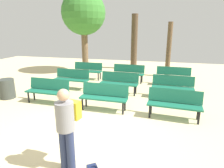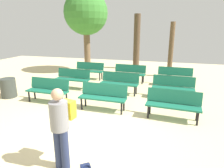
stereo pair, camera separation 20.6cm
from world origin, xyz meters
TOP-DOWN VIEW (x-y plane):
  - ground_plane at (0.00, 0.00)m, footprint 24.00×24.00m
  - bench_r0_c0 at (-2.16, 1.70)m, footprint 1.61×0.52m
  - bench_r0_c1 at (0.05, 1.56)m, footprint 1.61×0.51m
  - bench_r0_c2 at (2.30, 1.48)m, footprint 1.63×0.59m
  - bench_r1_c0 at (-2.07, 3.52)m, footprint 1.61×0.52m
  - bench_r1_c1 at (0.16, 3.42)m, footprint 1.62×0.56m
  - bench_r1_c2 at (2.33, 3.35)m, footprint 1.62×0.56m
  - bench_r2_c0 at (-2.03, 5.38)m, footprint 1.62×0.53m
  - bench_r2_c1 at (0.23, 5.30)m, footprint 1.62×0.56m
  - bench_r2_c2 at (2.43, 5.21)m, footprint 1.62×0.53m
  - tree_0 at (2.18, 7.04)m, footprint 0.26×0.26m
  - tree_1 at (0.01, 8.67)m, footprint 0.41×0.41m
  - tree_2 at (-2.79, 6.98)m, footprint 2.58×2.58m
  - visitor_with_backpack at (0.20, -1.39)m, footprint 0.40×0.57m
  - trash_bin at (-3.99, 1.70)m, footprint 0.59×0.59m

SIDE VIEW (x-z plane):
  - ground_plane at x=0.00m, z-range 0.00..0.00m
  - trash_bin at x=-3.99m, z-range 0.00..0.76m
  - bench_r0_c0 at x=-2.16m, z-range 0.07..0.94m
  - bench_r0_c1 at x=0.05m, z-range 0.07..0.94m
  - bench_r0_c2 at x=2.30m, z-range 0.07..0.94m
  - bench_r1_c0 at x=-2.07m, z-range 0.07..0.94m
  - bench_r1_c1 at x=0.16m, z-range 0.07..0.94m
  - bench_r1_c2 at x=2.33m, z-range 0.07..0.94m
  - bench_r2_c0 at x=-2.03m, z-range 0.07..0.94m
  - bench_r2_c1 at x=0.23m, z-range 0.07..0.94m
  - bench_r2_c2 at x=2.43m, z-range 0.07..0.94m
  - visitor_with_backpack at x=0.20m, z-range 0.11..1.76m
  - tree_0 at x=2.18m, z-range 0.00..3.01m
  - tree_1 at x=0.01m, z-range 0.00..3.55m
  - tree_2 at x=-2.79m, z-range 1.08..5.90m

